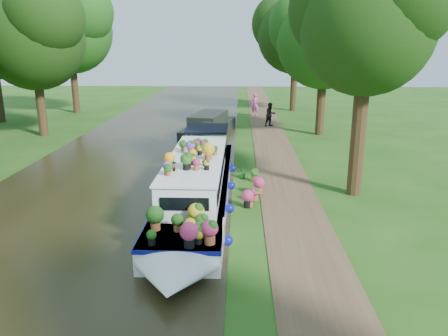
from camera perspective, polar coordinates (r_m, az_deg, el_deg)
The scene contains 13 objects.
ground at distance 14.67m, azimuth 4.77°, elevation -7.03°, with size 100.00×100.00×0.00m, color #204D13.
canal_water at distance 15.58m, azimuth -18.00°, elevation -6.35°, with size 10.00×100.00×0.02m, color black.
towpath at distance 14.77m, azimuth 9.46°, elevation -6.97°, with size 2.20×100.00×0.03m, color brown.
plant_boat at distance 15.74m, azimuth -3.59°, elevation -2.10°, with size 2.29×13.52×2.25m.
tree_near_overhang at distance 17.21m, azimuth 18.21°, elevation 18.11°, with size 5.52×5.28×8.99m.
tree_near_mid at distance 29.08m, azimuth 13.01°, elevation 16.86°, with size 6.90×6.60×9.40m.
tree_near_far at distance 39.91m, azimuth 9.35°, elevation 17.51°, with size 7.59×7.26×10.30m.
tree_far_c at distance 30.45m, azimuth -23.70°, elevation 16.08°, with size 7.13×6.82×9.59m.
tree_far_d at distance 40.29m, azimuth -19.56°, elevation 17.33°, with size 8.05×7.70×10.85m.
second_boat at distance 28.38m, azimuth -2.01°, elevation 5.41°, with size 3.42×7.86×1.46m.
pedestrian_pink at distance 36.67m, azimuth 4.08°, elevation 8.28°, with size 0.67×0.44×1.83m, color #DC5AAA.
pedestrian_dark at distance 31.78m, azimuth 6.08°, elevation 6.97°, with size 0.82×0.64×1.70m, color black.
verge_plant at distance 19.30m, azimuth 2.48°, elevation -0.61°, with size 0.43×0.37×0.48m, color #237122.
Camera 1 is at (-0.70, -13.52, 5.66)m, focal length 35.00 mm.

